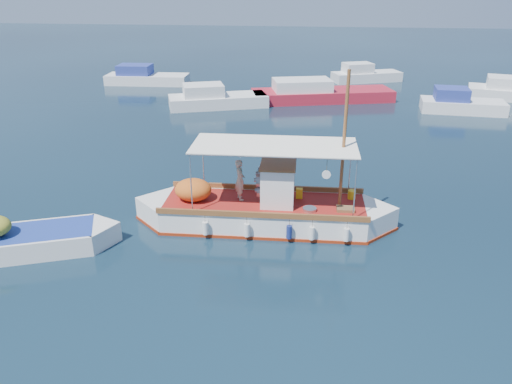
# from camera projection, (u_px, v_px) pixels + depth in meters

# --- Properties ---
(ground) EXTENTS (160.00, 160.00, 0.00)m
(ground) POSITION_uv_depth(u_px,v_px,m) (275.00, 232.00, 17.87)
(ground) COLOR black
(ground) RESTS_ON ground
(fishing_caique) EXTENTS (9.65, 2.85, 5.88)m
(fishing_caique) POSITION_uv_depth(u_px,v_px,m) (263.00, 211.00, 18.24)
(fishing_caique) COLOR white
(fishing_caique) RESTS_ON ground
(dinghy) EXTENTS (6.01, 3.36, 1.57)m
(dinghy) POSITION_uv_depth(u_px,v_px,m) (19.00, 243.00, 16.46)
(dinghy) COLOR white
(dinghy) RESTS_ON ground
(bg_boat_nw) EXTENTS (7.18, 4.49, 1.80)m
(bg_boat_nw) POSITION_uv_depth(u_px,v_px,m) (215.00, 100.00, 34.80)
(bg_boat_nw) COLOR silver
(bg_boat_nw) RESTS_ON ground
(bg_boat_n) EXTENTS (10.58, 5.26, 1.80)m
(bg_boat_n) POSITION_uv_depth(u_px,v_px,m) (318.00, 94.00, 36.47)
(bg_boat_n) COLOR #AA1C2D
(bg_boat_n) RESTS_ON ground
(bg_boat_ne) EXTENTS (5.52, 2.66, 1.80)m
(bg_boat_ne) POSITION_uv_depth(u_px,v_px,m) (460.00, 105.00, 33.50)
(bg_boat_ne) COLOR silver
(bg_boat_ne) RESTS_ON ground
(bg_boat_far_w) EXTENTS (6.91, 2.56, 1.80)m
(bg_boat_far_w) POSITION_uv_depth(u_px,v_px,m) (145.00, 78.00, 42.22)
(bg_boat_far_w) COLOR silver
(bg_boat_far_w) RESTS_ON ground
(bg_boat_far_n) EXTENTS (6.22, 3.96, 1.80)m
(bg_boat_far_n) POSITION_uv_depth(u_px,v_px,m) (365.00, 76.00, 43.24)
(bg_boat_far_n) COLOR silver
(bg_boat_far_n) RESTS_ON ground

